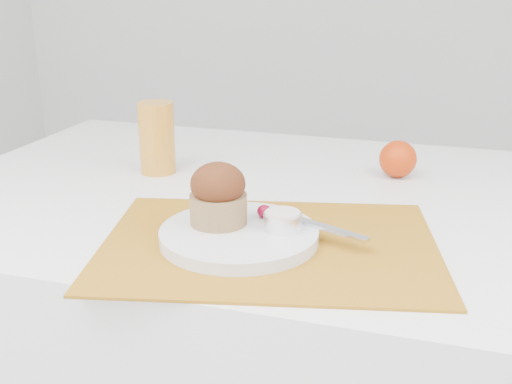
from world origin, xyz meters
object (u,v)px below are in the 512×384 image
(table, at_px, (272,377))
(plate, at_px, (239,235))
(juice_glass, at_px, (157,138))
(orange, at_px, (398,159))
(muffin, at_px, (218,195))

(table, relative_size, plate, 5.42)
(table, xyz_separation_m, plate, (0.01, -0.22, 0.39))
(table, bearing_deg, juice_glass, 168.89)
(plate, height_order, orange, orange)
(juice_glass, relative_size, muffin, 1.41)
(table, bearing_deg, muffin, -96.41)
(orange, bearing_deg, plate, -115.67)
(orange, bearing_deg, muffin, -120.87)
(juice_glass, bearing_deg, muffin, -49.76)
(table, xyz_separation_m, juice_glass, (-0.24, 0.05, 0.44))
(table, xyz_separation_m, orange, (0.19, 0.15, 0.41))
(plate, xyz_separation_m, juice_glass, (-0.25, 0.27, 0.05))
(plate, distance_m, juice_glass, 0.37)
(juice_glass, bearing_deg, table, -11.11)
(plate, bearing_deg, orange, 64.33)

